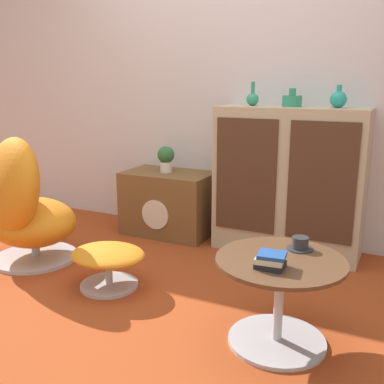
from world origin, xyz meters
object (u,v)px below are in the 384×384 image
at_px(vase_inner_left, 292,100).
at_px(vase_inner_right, 338,99).
at_px(sideboard, 289,181).
at_px(egg_chair, 23,206).
at_px(tv_console, 169,203).
at_px(teacup, 300,244).
at_px(book_stack, 271,260).
at_px(coffee_table, 279,294).
at_px(ottoman, 108,259).
at_px(vase_leftmost, 253,98).
at_px(potted_plant, 166,158).

distance_m(vase_inner_left, vase_inner_right, 0.30).
relative_size(sideboard, egg_chair, 1.17).
bearing_deg(tv_console, teacup, -38.44).
height_order(vase_inner_right, book_stack, vase_inner_right).
bearing_deg(coffee_table, ottoman, 172.57).
height_order(ottoman, book_stack, book_stack).
bearing_deg(teacup, book_stack, -103.68).
bearing_deg(coffee_table, sideboard, 102.71).
xyz_separation_m(sideboard, egg_chair, (-1.54, -0.97, -0.13)).
relative_size(tv_console, ottoman, 1.53).
bearing_deg(vase_leftmost, tv_console, -177.48).
relative_size(egg_chair, teacup, 6.98).
bearing_deg(vase_inner_left, potted_plant, -178.31).
height_order(ottoman, teacup, teacup).
distance_m(egg_chair, vase_inner_left, 1.94).
relative_size(ottoman, vase_inner_left, 3.43).
bearing_deg(sideboard, coffee_table, -77.29).
bearing_deg(tv_console, coffee_table, -43.62).
relative_size(tv_console, coffee_table, 1.18).
relative_size(tv_console, potted_plant, 3.39).
distance_m(tv_console, ottoman, 1.04).
bearing_deg(tv_console, ottoman, -81.47).
height_order(vase_inner_right, teacup, vase_inner_right).
bearing_deg(book_stack, vase_leftmost, 112.44).
xyz_separation_m(ottoman, teacup, (1.12, 0.02, 0.27)).
relative_size(sideboard, vase_inner_left, 7.76).
relative_size(potted_plant, teacup, 1.63).
xyz_separation_m(egg_chair, book_stack, (1.79, -0.33, 0.07)).
height_order(ottoman, vase_leftmost, vase_leftmost).
xyz_separation_m(potted_plant, book_stack, (1.23, -1.28, -0.16)).
xyz_separation_m(vase_leftmost, vase_inner_right, (0.58, -0.00, 0.01)).
height_order(vase_inner_left, teacup, vase_inner_left).
relative_size(sideboard, teacup, 8.19).
bearing_deg(coffee_table, tv_console, 136.38).
distance_m(vase_inner_right, teacup, 1.22).
xyz_separation_m(sideboard, ottoman, (-0.80, -1.05, -0.34)).
height_order(tv_console, teacup, tv_console).
relative_size(teacup, book_stack, 0.93).
relative_size(sideboard, vase_inner_right, 7.05).
bearing_deg(book_stack, vase_inner_right, 88.26).
distance_m(potted_plant, book_stack, 1.78).
height_order(tv_console, coffee_table, tv_console).
bearing_deg(vase_inner_left, ottoman, -126.90).
distance_m(coffee_table, book_stack, 0.24).
bearing_deg(ottoman, coffee_table, -7.43).
relative_size(vase_inner_left, potted_plant, 0.65).
relative_size(egg_chair, vase_leftmost, 5.33).
distance_m(vase_leftmost, vase_inner_right, 0.58).
relative_size(egg_chair, vase_inner_right, 6.01).
distance_m(vase_inner_left, potted_plant, 1.07).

